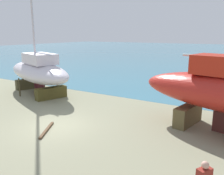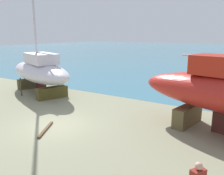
# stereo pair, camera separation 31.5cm
# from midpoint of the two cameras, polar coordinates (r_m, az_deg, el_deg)

# --- Properties ---
(sea_water) EXTENTS (168.24, 108.40, 0.01)m
(sea_water) POSITION_cam_midpoint_polar(r_m,az_deg,el_deg) (71.81, 23.45, 7.72)
(sea_water) COLOR teal
(sea_water) RESTS_ON ground
(sailboat_mid_port) EXTENTS (9.94, 6.18, 14.61)m
(sailboat_mid_port) POSITION_cam_midpoint_polar(r_m,az_deg,el_deg) (21.89, -17.66, 3.73)
(sailboat_mid_port) COLOR #433D26
(sailboat_mid_port) RESTS_ON ground
(timber_long_fore) EXTENTS (1.16, 2.00, 0.11)m
(timber_long_fore) POSITION_cam_midpoint_polar(r_m,az_deg,el_deg) (13.76, -16.11, -9.80)
(timber_long_fore) COLOR brown
(timber_long_fore) RESTS_ON ground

